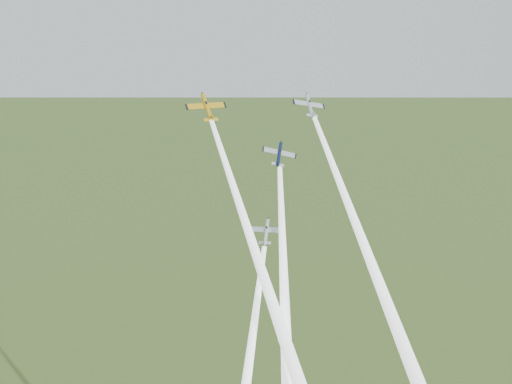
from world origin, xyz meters
name	(u,v)px	position (x,y,z in m)	size (l,w,h in m)	color
plane_yellow	(207,108)	(-9.79, 1.06, 107.55)	(8.51, 8.45, 1.33)	gold
smoke_trail_yellow	(259,263)	(0.54, -21.53, 83.31)	(2.55, 2.55, 63.01)	white
plane_navy	(279,154)	(4.65, -1.72, 98.66)	(6.99, 6.94, 1.10)	#0D193A
smoke_trail_navy	(285,310)	(5.04, -24.91, 76.02)	(2.55, 2.55, 58.42)	white
plane_silver_right	(310,106)	(10.95, 3.74, 107.60)	(7.28, 7.22, 1.14)	silver
smoke_trail_silver_right	(366,249)	(19.83, -18.00, 84.67)	(2.55, 2.55, 59.25)	white
plane_silver_low	(266,232)	(1.95, -12.56, 86.08)	(6.58, 6.53, 1.03)	#A2A9B0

